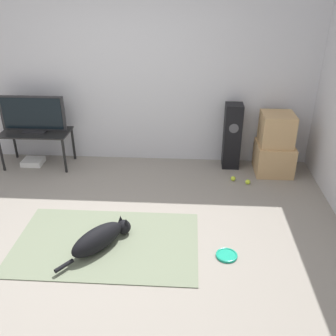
{
  "coord_description": "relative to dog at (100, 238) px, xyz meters",
  "views": [
    {
      "loc": [
        0.83,
        -3.08,
        2.49
      ],
      "look_at": [
        0.59,
        0.88,
        0.45
      ],
      "focal_mm": 40.0,
      "sensor_mm": 36.0,
      "label": 1
    }
  ],
  "objects": [
    {
      "name": "ground_plane",
      "position": [
        0.04,
        0.09,
        -0.13
      ],
      "size": [
        12.0,
        12.0,
        0.0
      ],
      "primitive_type": "plane",
      "color": "gray"
    },
    {
      "name": "wall_back",
      "position": [
        0.04,
        2.19,
        1.14
      ],
      "size": [
        8.0,
        0.06,
        2.55
      ],
      "color": "silver",
      "rests_on": "ground_plane"
    },
    {
      "name": "area_rug",
      "position": [
        0.04,
        0.08,
        -0.13
      ],
      "size": [
        1.9,
        1.16,
        0.01
      ],
      "color": "slate",
      "rests_on": "ground_plane"
    },
    {
      "name": "dog",
      "position": [
        0.0,
        0.0,
        0.0
      ],
      "size": [
        0.62,
        0.78,
        0.25
      ],
      "color": "black",
      "rests_on": "area_rug"
    },
    {
      "name": "frisbee",
      "position": [
        1.27,
        -0.05,
        -0.12
      ],
      "size": [
        0.22,
        0.22,
        0.03
      ],
      "color": "#199E7A",
      "rests_on": "ground_plane"
    },
    {
      "name": "cardboard_box_lower",
      "position": [
        2.06,
        1.82,
        0.08
      ],
      "size": [
        0.5,
        0.5,
        0.42
      ],
      "color": "tan",
      "rests_on": "ground_plane"
    },
    {
      "name": "cardboard_box_upper",
      "position": [
        2.05,
        1.83,
        0.51
      ],
      "size": [
        0.43,
        0.43,
        0.44
      ],
      "color": "tan",
      "rests_on": "cardboard_box_lower"
    },
    {
      "name": "floor_speaker",
      "position": [
        1.47,
        1.96,
        0.34
      ],
      "size": [
        0.24,
        0.24,
        0.94
      ],
      "color": "black",
      "rests_on": "ground_plane"
    },
    {
      "name": "tv_stand",
      "position": [
        -1.32,
        1.84,
        0.32
      ],
      "size": [
        0.96,
        0.49,
        0.52
      ],
      "color": "black",
      "rests_on": "ground_plane"
    },
    {
      "name": "tv",
      "position": [
        -1.32,
        1.85,
        0.64
      ],
      "size": [
        0.91,
        0.2,
        0.52
      ],
      "color": "#232326",
      "rests_on": "tv_stand"
    },
    {
      "name": "tennis_ball_by_boxes",
      "position": [
        1.48,
        1.52,
        -0.1
      ],
      "size": [
        0.07,
        0.07,
        0.07
      ],
      "color": "#C6E033",
      "rests_on": "ground_plane"
    },
    {
      "name": "tennis_ball_near_speaker",
      "position": [
        1.67,
        1.44,
        -0.1
      ],
      "size": [
        0.07,
        0.07,
        0.07
      ],
      "color": "#C6E033",
      "rests_on": "ground_plane"
    },
    {
      "name": "game_console",
      "position": [
        -1.43,
        1.85,
        -0.09
      ],
      "size": [
        0.29,
        0.26,
        0.08
      ],
      "color": "white",
      "rests_on": "ground_plane"
    }
  ]
}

